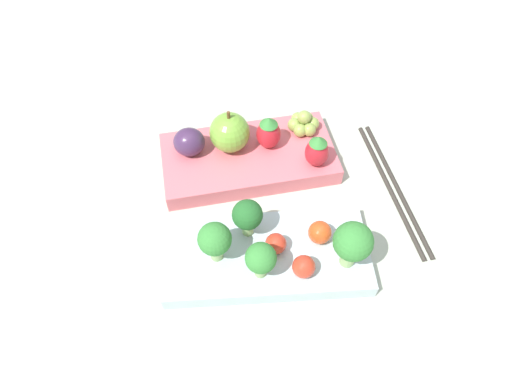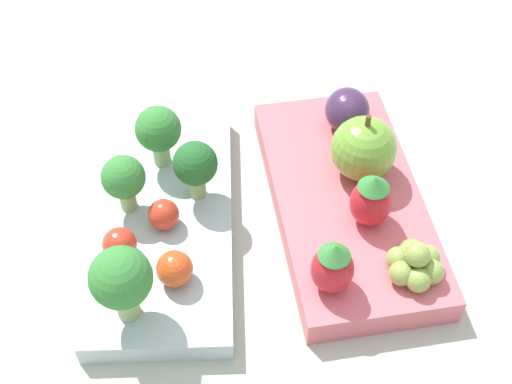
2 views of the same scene
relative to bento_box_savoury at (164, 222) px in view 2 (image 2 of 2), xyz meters
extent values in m
plane|color=#ADB7A3|center=(0.01, -0.07, -0.01)|extent=(4.00, 4.00, 0.00)
cube|color=silver|center=(0.00, 0.00, 0.00)|extent=(0.22, 0.11, 0.02)
cube|color=#DB6670|center=(0.01, -0.14, 0.00)|extent=(0.23, 0.13, 0.02)
cylinder|color=#93B770|center=(0.01, 0.03, 0.02)|extent=(0.01, 0.01, 0.02)
sphere|color=#388438|center=(0.01, 0.03, 0.04)|extent=(0.03, 0.03, 0.03)
cylinder|color=#93B770|center=(0.05, 0.00, 0.02)|extent=(0.01, 0.01, 0.02)
sphere|color=#388438|center=(0.05, 0.00, 0.05)|extent=(0.04, 0.04, 0.04)
cylinder|color=#93B770|center=(0.02, -0.03, 0.02)|extent=(0.01, 0.01, 0.02)
sphere|color=#236028|center=(0.02, -0.03, 0.04)|extent=(0.03, 0.03, 0.03)
cylinder|color=#93B770|center=(-0.08, 0.02, 0.02)|extent=(0.02, 0.02, 0.02)
sphere|color=#388438|center=(-0.08, 0.02, 0.05)|extent=(0.04, 0.04, 0.04)
sphere|color=red|center=(-0.04, 0.03, 0.02)|extent=(0.02, 0.02, 0.02)
sphere|color=red|center=(-0.01, 0.00, 0.02)|extent=(0.02, 0.02, 0.02)
sphere|color=#DB4C1E|center=(-0.06, -0.01, 0.02)|extent=(0.03, 0.03, 0.03)
sphere|color=#70A838|center=(0.03, -0.15, 0.04)|extent=(0.05, 0.05, 0.05)
cylinder|color=brown|center=(0.03, -0.15, 0.07)|extent=(0.00, 0.00, 0.01)
ellipsoid|color=red|center=(-0.02, -0.15, 0.03)|extent=(0.03, 0.03, 0.04)
cone|color=#388438|center=(-0.02, -0.15, 0.06)|extent=(0.02, 0.02, 0.01)
ellipsoid|color=red|center=(-0.07, -0.12, 0.03)|extent=(0.03, 0.03, 0.04)
cone|color=#388438|center=(-0.07, -0.12, 0.05)|extent=(0.02, 0.02, 0.01)
ellipsoid|color=#42284C|center=(0.08, -0.15, 0.03)|extent=(0.04, 0.04, 0.04)
sphere|color=#8EA84C|center=(-0.05, -0.17, 0.02)|extent=(0.02, 0.02, 0.02)
sphere|color=#8EA84C|center=(-0.06, -0.16, 0.02)|extent=(0.02, 0.02, 0.02)
sphere|color=#8EA84C|center=(-0.07, -0.16, 0.02)|extent=(0.02, 0.02, 0.02)
sphere|color=#8EA84C|center=(-0.08, -0.17, 0.02)|extent=(0.02, 0.02, 0.02)
sphere|color=#8EA84C|center=(-0.07, -0.19, 0.02)|extent=(0.02, 0.02, 0.02)
sphere|color=#8EA84C|center=(-0.06, -0.19, 0.02)|extent=(0.02, 0.02, 0.02)
sphere|color=#8EA84C|center=(-0.07, -0.17, 0.04)|extent=(0.02, 0.02, 0.02)
camera|label=1|loc=(0.03, 0.24, 0.44)|focal=32.00mm
camera|label=2|loc=(-0.34, -0.05, 0.43)|focal=50.00mm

